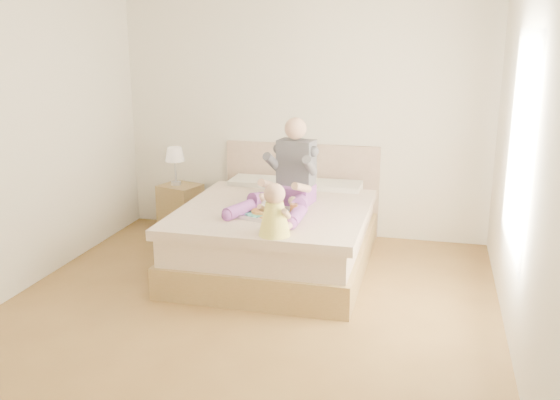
% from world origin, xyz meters
% --- Properties ---
extents(room, '(4.02, 4.22, 2.71)m').
position_xyz_m(room, '(0.08, 0.01, 1.51)').
color(room, brown).
rests_on(room, ground).
extents(bed, '(1.70, 2.18, 1.00)m').
position_xyz_m(bed, '(0.00, 1.08, 0.32)').
color(bed, olive).
rests_on(bed, ground).
extents(nightstand, '(0.50, 0.47, 0.51)m').
position_xyz_m(nightstand, '(-1.36, 1.88, 0.25)').
color(nightstand, olive).
rests_on(nightstand, ground).
extents(lamp, '(0.21, 0.21, 0.43)m').
position_xyz_m(lamp, '(-1.40, 1.88, 0.83)').
color(lamp, silver).
rests_on(lamp, nightstand).
extents(adult, '(0.70, 1.05, 0.83)m').
position_xyz_m(adult, '(0.12, 0.97, 0.85)').
color(adult, '#6B327E').
rests_on(adult, bed).
extents(tray, '(0.57, 0.50, 0.14)m').
position_xyz_m(tray, '(0.05, 0.58, 0.64)').
color(tray, silver).
rests_on(tray, bed).
extents(baby, '(0.30, 0.38, 0.42)m').
position_xyz_m(baby, '(0.21, 0.11, 0.78)').
color(baby, '#EBDF4A').
rests_on(baby, bed).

